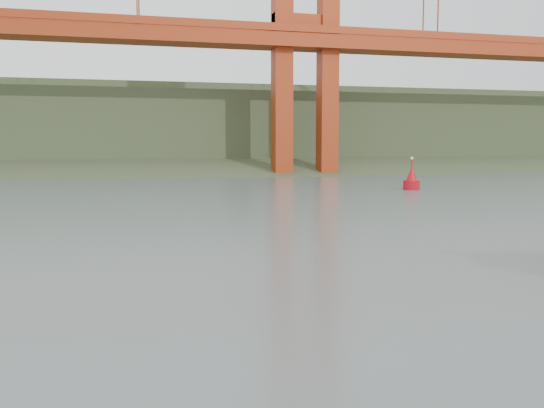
{
  "coord_description": "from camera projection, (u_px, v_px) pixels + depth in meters",
  "views": [
    {
      "loc": [
        -10.46,
        -22.21,
        5.78
      ],
      "look_at": [
        -1.83,
        9.15,
        2.4
      ],
      "focal_mm": 40.0,
      "sensor_mm": 36.0,
      "label": 1
    }
  ],
  "objects": [
    {
      "name": "ground",
      "position": [
        375.0,
        284.0,
        24.66
      ],
      "size": [
        400.0,
        400.0,
        0.0
      ],
      "primitive_type": "plane",
      "color": "#4C5B58",
      "rests_on": "ground"
    },
    {
      "name": "headlands",
      "position": [
        150.0,
        136.0,
        144.28
      ],
      "size": [
        500.0,
        105.36,
        27.12
      ],
      "color": "#324326",
      "rests_on": "ground"
    },
    {
      "name": "nav_buoy",
      "position": [
        412.0,
        181.0,
        72.42
      ],
      "size": [
        1.99,
        1.99,
        4.15
      ],
      "color": "#B00C13",
      "rests_on": "ground"
    }
  ]
}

